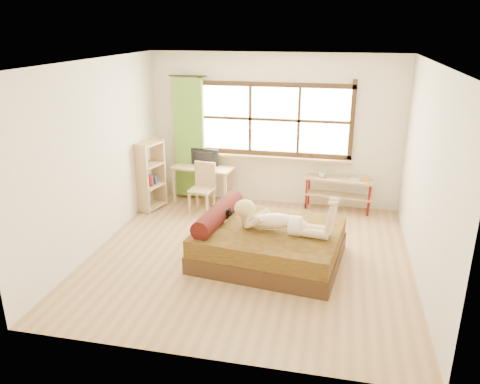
% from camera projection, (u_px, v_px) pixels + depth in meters
% --- Properties ---
extents(floor, '(4.50, 4.50, 0.00)m').
position_uv_depth(floor, '(249.00, 256.00, 6.73)').
color(floor, '#9E754C').
rests_on(floor, ground).
extents(ceiling, '(4.50, 4.50, 0.00)m').
position_uv_depth(ceiling, '(251.00, 62.00, 5.81)').
color(ceiling, white).
rests_on(ceiling, wall_back).
extents(wall_back, '(4.50, 0.00, 4.50)m').
position_uv_depth(wall_back, '(274.00, 131.00, 8.34)').
color(wall_back, silver).
rests_on(wall_back, floor).
extents(wall_front, '(4.50, 0.00, 4.50)m').
position_uv_depth(wall_front, '(203.00, 236.00, 4.20)').
color(wall_front, silver).
rests_on(wall_front, floor).
extents(wall_left, '(0.00, 4.50, 4.50)m').
position_uv_depth(wall_left, '(97.00, 156.00, 6.71)').
color(wall_left, silver).
rests_on(wall_left, floor).
extents(wall_right, '(0.00, 4.50, 4.50)m').
position_uv_depth(wall_right, '(427.00, 177.00, 5.82)').
color(wall_right, silver).
rests_on(wall_right, floor).
extents(window, '(2.80, 0.16, 1.46)m').
position_uv_depth(window, '(274.00, 122.00, 8.26)').
color(window, '#FFEDBF').
rests_on(window, wall_back).
extents(curtain, '(0.55, 0.10, 2.20)m').
position_uv_depth(curtain, '(190.00, 139.00, 8.60)').
color(curtain, olive).
rests_on(curtain, wall_back).
extents(bed, '(2.12, 1.79, 0.74)m').
position_uv_depth(bed, '(266.00, 243.00, 6.54)').
color(bed, black).
rests_on(bed, floor).
extents(woman, '(1.40, 0.56, 0.58)m').
position_uv_depth(woman, '(280.00, 211.00, 6.27)').
color(woman, beige).
rests_on(woman, bed).
extents(kitten, '(0.30, 0.15, 0.23)m').
position_uv_depth(kitten, '(221.00, 214.00, 6.64)').
color(kitten, black).
rests_on(kitten, bed).
extents(desk, '(1.16, 0.63, 0.69)m').
position_uv_depth(desk, '(203.00, 171.00, 8.57)').
color(desk, '#9F8856').
rests_on(desk, floor).
extents(monitor, '(0.54, 0.13, 0.31)m').
position_uv_depth(monitor, '(204.00, 158.00, 8.53)').
color(monitor, black).
rests_on(monitor, desk).
extents(chair, '(0.43, 0.43, 0.86)m').
position_uv_depth(chair, '(203.00, 184.00, 8.24)').
color(chair, '#9F8856').
rests_on(chair, floor).
extents(pipe_shelf, '(1.21, 0.44, 0.67)m').
position_uv_depth(pipe_shelf, '(339.00, 187.00, 8.24)').
color(pipe_shelf, '#9F8856').
rests_on(pipe_shelf, floor).
extents(cup, '(0.13, 0.13, 0.09)m').
position_uv_depth(cup, '(322.00, 175.00, 8.24)').
color(cup, gray).
rests_on(cup, pipe_shelf).
extents(book, '(0.18, 0.23, 0.02)m').
position_uv_depth(book, '(351.00, 179.00, 8.15)').
color(book, gray).
rests_on(book, pipe_shelf).
extents(bookshelf, '(0.43, 0.59, 1.23)m').
position_uv_depth(bookshelf, '(150.00, 175.00, 8.26)').
color(bookshelf, '#9F8856').
rests_on(bookshelf, floor).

